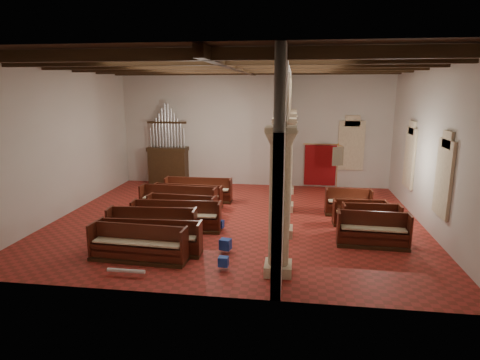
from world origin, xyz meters
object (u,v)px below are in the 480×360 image
(pipe_organ, at_px, (168,159))
(aisle_pew_0, at_px, (373,235))
(processional_banner, at_px, (336,179))
(lectern, at_px, (178,174))
(nave_pew_0, at_px, (138,249))

(pipe_organ, distance_m, aisle_pew_0, 12.00)
(pipe_organ, height_order, processional_banner, pipe_organ)
(lectern, relative_size, nave_pew_0, 0.46)
(processional_banner, bearing_deg, nave_pew_0, -151.58)
(lectern, xyz_separation_m, nave_pew_0, (1.61, -9.68, -0.21))
(pipe_organ, relative_size, aisle_pew_0, 1.92)
(pipe_organ, bearing_deg, aisle_pew_0, -39.29)
(pipe_organ, height_order, aisle_pew_0, pipe_organ)
(processional_banner, relative_size, nave_pew_0, 0.85)
(pipe_organ, xyz_separation_m, aisle_pew_0, (9.26, -7.57, -0.99))
(nave_pew_0, bearing_deg, processional_banner, 55.18)
(pipe_organ, xyz_separation_m, processional_banner, (8.69, -1.22, -0.55))
(aisle_pew_0, bearing_deg, nave_pew_0, -161.22)
(processional_banner, xyz_separation_m, aisle_pew_0, (0.57, -6.36, -0.44))
(nave_pew_0, bearing_deg, pipe_organ, 105.33)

